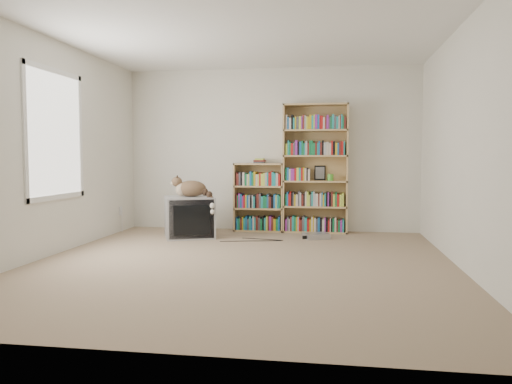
# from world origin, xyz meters

# --- Properties ---
(floor) EXTENTS (4.50, 5.00, 0.01)m
(floor) POSITION_xyz_m (0.00, 0.00, 0.00)
(floor) COLOR tan
(floor) RESTS_ON ground
(wall_back) EXTENTS (4.50, 0.02, 2.50)m
(wall_back) POSITION_xyz_m (0.00, 2.50, 1.25)
(wall_back) COLOR silver
(wall_back) RESTS_ON floor
(wall_front) EXTENTS (4.50, 0.02, 2.50)m
(wall_front) POSITION_xyz_m (0.00, -2.50, 1.25)
(wall_front) COLOR silver
(wall_front) RESTS_ON floor
(wall_left) EXTENTS (0.02, 5.00, 2.50)m
(wall_left) POSITION_xyz_m (-2.25, 0.00, 1.25)
(wall_left) COLOR silver
(wall_left) RESTS_ON floor
(wall_right) EXTENTS (0.02, 5.00, 2.50)m
(wall_right) POSITION_xyz_m (2.25, 0.00, 1.25)
(wall_right) COLOR silver
(wall_right) RESTS_ON floor
(ceiling) EXTENTS (4.50, 5.00, 0.02)m
(ceiling) POSITION_xyz_m (0.00, 0.00, 2.50)
(ceiling) COLOR white
(ceiling) RESTS_ON wall_back
(window) EXTENTS (0.02, 1.22, 1.52)m
(window) POSITION_xyz_m (-2.24, 0.20, 1.40)
(window) COLOR white
(window) RESTS_ON wall_left
(crt_tv) EXTENTS (0.85, 0.81, 0.58)m
(crt_tv) POSITION_xyz_m (-1.06, 1.61, 0.29)
(crt_tv) COLOR #9A9A9C
(crt_tv) RESTS_ON floor
(cat) EXTENTS (0.68, 0.44, 0.50)m
(cat) POSITION_xyz_m (-0.97, 1.57, 0.66)
(cat) COLOR #3B2718
(cat) RESTS_ON crt_tv
(bookcase_tall) EXTENTS (0.96, 0.30, 1.92)m
(bookcase_tall) POSITION_xyz_m (0.69, 2.36, 0.91)
(bookcase_tall) COLOR tan
(bookcase_tall) RESTS_ON floor
(bookcase_short) EXTENTS (0.76, 0.30, 1.04)m
(bookcase_short) POSITION_xyz_m (-0.16, 2.36, 0.48)
(bookcase_short) COLOR tan
(bookcase_short) RESTS_ON floor
(book_stack) EXTENTS (0.18, 0.23, 0.07)m
(book_stack) POSITION_xyz_m (-0.17, 2.34, 1.08)
(book_stack) COLOR #B01717
(book_stack) RESTS_ON bookcase_short
(green_mug) EXTENTS (0.09, 0.09, 0.10)m
(green_mug) POSITION_xyz_m (0.92, 2.34, 0.83)
(green_mug) COLOR #51BB35
(green_mug) RESTS_ON bookcase_tall
(framed_print) EXTENTS (0.17, 0.05, 0.22)m
(framed_print) POSITION_xyz_m (0.76, 2.44, 0.90)
(framed_print) COLOR black
(framed_print) RESTS_ON bookcase_tall
(dvd_player) EXTENTS (0.40, 0.36, 0.08)m
(dvd_player) POSITION_xyz_m (0.73, 1.74, 0.04)
(dvd_player) COLOR #A1A1A6
(dvd_player) RESTS_ON floor
(wall_outlet) EXTENTS (0.01, 0.08, 0.13)m
(wall_outlet) POSITION_xyz_m (-2.24, 1.95, 0.32)
(wall_outlet) COLOR silver
(wall_outlet) RESTS_ON wall_left
(floor_cables) EXTENTS (1.20, 0.70, 0.01)m
(floor_cables) POSITION_xyz_m (-0.28, 1.67, 0.00)
(floor_cables) COLOR black
(floor_cables) RESTS_ON floor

